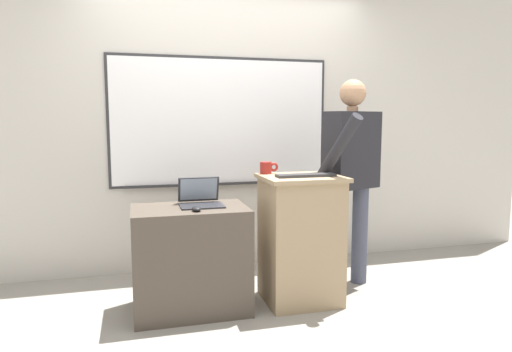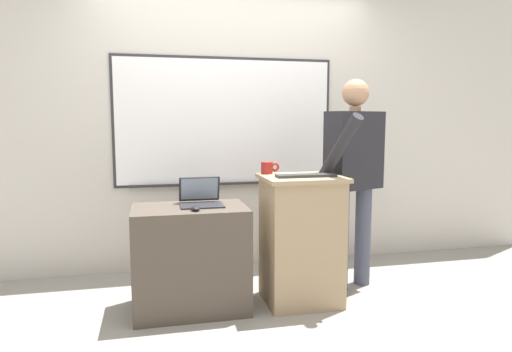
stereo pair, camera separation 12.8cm
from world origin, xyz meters
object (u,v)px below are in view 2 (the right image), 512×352
(side_desk, at_px, (190,258))
(person_presenter, at_px, (354,168))
(laptop, at_px, (200,197))
(coffee_mug, at_px, (268,168))
(computer_mouse_by_laptop, at_px, (196,208))
(wireless_keyboard, at_px, (306,176))
(lectern_podium, at_px, (301,239))

(side_desk, xyz_separation_m, person_presenter, (1.31, 0.15, 0.60))
(laptop, height_order, coffee_mug, coffee_mug)
(side_desk, relative_size, computer_mouse_by_laptop, 8.02)
(person_presenter, relative_size, laptop, 5.49)
(coffee_mug, bearing_deg, laptop, -173.87)
(person_presenter, bearing_deg, side_desk, 166.39)
(laptop, xyz_separation_m, coffee_mug, (0.52, 0.06, 0.19))
(laptop, relative_size, coffee_mug, 2.13)
(wireless_keyboard, relative_size, coffee_mug, 3.03)
(side_desk, height_order, laptop, laptop)
(lectern_podium, xyz_separation_m, side_desk, (-0.81, 0.04, -0.10))
(coffee_mug, bearing_deg, side_desk, -166.56)
(wireless_keyboard, relative_size, computer_mouse_by_laptop, 4.33)
(wireless_keyboard, bearing_deg, side_desk, 172.62)
(laptop, height_order, wireless_keyboard, wireless_keyboard)
(side_desk, distance_m, person_presenter, 1.45)
(side_desk, xyz_separation_m, computer_mouse_by_laptop, (0.03, -0.15, 0.39))
(wireless_keyboard, distance_m, computer_mouse_by_laptop, 0.82)
(person_presenter, distance_m, computer_mouse_by_laptop, 1.33)
(side_desk, height_order, person_presenter, person_presenter)
(person_presenter, height_order, wireless_keyboard, person_presenter)
(lectern_podium, relative_size, wireless_keyboard, 2.20)
(person_presenter, distance_m, wireless_keyboard, 0.55)
(side_desk, bearing_deg, person_presenter, 6.46)
(laptop, bearing_deg, computer_mouse_by_laptop, -103.77)
(side_desk, bearing_deg, lectern_podium, -2.93)
(person_presenter, height_order, coffee_mug, person_presenter)
(person_presenter, distance_m, laptop, 1.24)
(side_desk, bearing_deg, laptop, 45.62)
(laptop, bearing_deg, side_desk, -134.38)
(side_desk, relative_size, wireless_keyboard, 1.85)
(person_presenter, relative_size, coffee_mug, 11.70)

